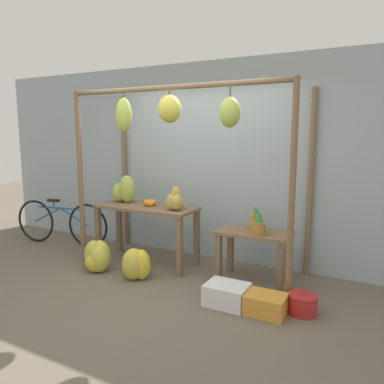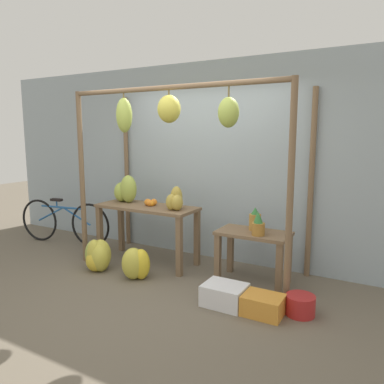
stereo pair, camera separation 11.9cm
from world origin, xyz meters
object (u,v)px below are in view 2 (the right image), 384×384
Objects in this scene: banana_pile_ground_left at (97,256)px; fruit_crate_purple at (263,305)px; blue_bucket at (300,305)px; papaya_pile at (175,200)px; orange_pile at (150,203)px; parked_bicycle at (64,222)px; banana_pile_on_table at (126,190)px; banana_pile_ground_right at (137,264)px; pineapple_cluster at (257,223)px; fruit_crate_white at (225,295)px.

banana_pile_ground_left is 1.20× the size of fruit_crate_purple.
papaya_pile is (-1.81, 0.53, 0.83)m from blue_bucket.
parked_bicycle is at bearing 179.31° from orange_pile.
parked_bicycle is at bearing 154.35° from banana_pile_ground_left.
orange_pile is at bearing 177.90° from papaya_pile.
papaya_pile is at bearing -2.10° from orange_pile.
banana_pile_on_table is 1.44m from parked_bicycle.
banana_pile_ground_right is at bearing -110.55° from papaya_pile.
blue_bucket is 2.06m from papaya_pile.
banana_pile_ground_right reaches higher than fruit_crate_purple.
pineapple_cluster reaches higher than banana_pile_ground_left.
banana_pile_on_table is 1.12× the size of papaya_pile.
papaya_pile is at bearing 69.45° from banana_pile_ground_right.
blue_bucket is at bearing -13.64° from orange_pile.
fruit_crate_purple is at bearing -64.33° from pineapple_cluster.
fruit_crate_purple is (3.67, -0.75, -0.27)m from parked_bicycle.
banana_pile_ground_left is 1.90m from fruit_crate_white.
parked_bicycle is (-3.33, 0.04, -0.38)m from pineapple_cluster.
fruit_crate_white is at bearing -12.85° from parked_bicycle.
blue_bucket is 4.04m from parked_bicycle.
fruit_crate_white is 1.51× the size of blue_bucket.
papaya_pile reaches higher than orange_pile.
parked_bicycle is at bearing 179.38° from pineapple_cluster.
parked_bicycle is (-1.34, 0.64, 0.18)m from banana_pile_ground_left.
fruit_crate_purple is (1.48, -0.71, -0.83)m from papaya_pile.
pineapple_cluster is 0.88× the size of fruit_crate_purple.
banana_pile_ground_right is (-1.35, -0.58, -0.56)m from pineapple_cluster.
orange_pile is 2.42m from blue_bucket.
parked_bicycle is (-1.77, 0.02, -0.49)m from orange_pile.
banana_pile_on_table is 2.65m from fruit_crate_purple.
banana_pile_ground_right is 0.95× the size of fruit_crate_white.
banana_pile_ground_right is 1.70m from fruit_crate_purple.
banana_pile_ground_right is 1.28m from fruit_crate_white.
pineapple_cluster is at bearing 17.03° from banana_pile_ground_left.
fruit_crate_purple is at bearing -20.85° from orange_pile.
orange_pile is 0.43× the size of banana_pile_ground_right.
banana_pile_on_table is 0.90m from papaya_pile.
banana_pile_ground_left reaches higher than banana_pile_ground_right.
banana_pile_on_table is at bearing 158.48° from fruit_crate_white.
papaya_pile is at bearing 146.24° from fruit_crate_white.
banana_pile_on_table is 0.23× the size of parked_bicycle.
banana_pile_ground_left is 2.66m from blue_bucket.
parked_bicycle is 2.26m from papaya_pile.
banana_pile_on_table is 0.90× the size of fruit_crate_white.
pineapple_cluster reaches higher than parked_bicycle.
banana_pile_ground_left is (-1.99, -0.61, -0.56)m from pineapple_cluster.
banana_pile_on_table reaches higher than pineapple_cluster.
parked_bicycle is at bearing 179.04° from papaya_pile.
banana_pile_ground_left is (0.05, -0.67, -0.80)m from banana_pile_on_table.
orange_pile is (0.47, -0.05, -0.13)m from banana_pile_on_table.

